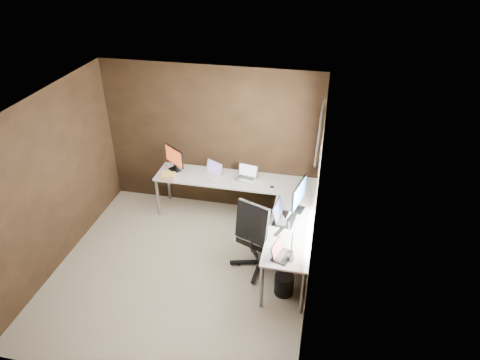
% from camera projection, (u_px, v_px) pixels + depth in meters
% --- Properties ---
extents(room, '(3.60, 3.60, 2.50)m').
position_uv_depth(room, '(201.00, 198.00, 5.53)').
color(room, tan).
rests_on(room, ground).
extents(desk, '(2.65, 2.25, 0.73)m').
position_uv_depth(desk, '(252.00, 200.00, 6.57)').
color(desk, white).
rests_on(desk, ground).
extents(drawer_pedestal, '(0.42, 0.50, 0.60)m').
position_uv_depth(drawer_pedestal, '(290.00, 220.00, 6.75)').
color(drawer_pedestal, white).
rests_on(drawer_pedestal, ground).
extents(monitor_left, '(0.40, 0.30, 0.42)m').
position_uv_depth(monitor_left, '(174.00, 158.00, 7.12)').
color(monitor_left, black).
rests_on(monitor_left, desk).
extents(monitor_right, '(0.19, 0.55, 0.46)m').
position_uv_depth(monitor_right, '(299.00, 195.00, 6.11)').
color(monitor_right, black).
rests_on(monitor_right, desk).
extents(laptop_white, '(0.40, 0.36, 0.22)m').
position_uv_depth(laptop_white, '(212.00, 172.00, 7.08)').
color(laptop_white, white).
rests_on(laptop_white, desk).
extents(laptop_silver, '(0.37, 0.30, 0.22)m').
position_uv_depth(laptop_silver, '(247.00, 176.00, 6.98)').
color(laptop_silver, silver).
rests_on(laptop_silver, desk).
extents(laptop_black_big, '(0.34, 0.44, 0.27)m').
position_uv_depth(laptop_black_big, '(282.00, 216.00, 6.03)').
color(laptop_black_big, black).
rests_on(laptop_black_big, desk).
extents(laptop_black_small, '(0.28, 0.34, 0.20)m').
position_uv_depth(laptop_black_small, '(280.00, 253.00, 5.37)').
color(laptop_black_small, black).
rests_on(laptop_black_small, desk).
extents(book_stack, '(0.25, 0.21, 0.08)m').
position_uv_depth(book_stack, '(168.00, 176.00, 6.99)').
color(book_stack, tan).
rests_on(book_stack, desk).
extents(mouse_left, '(0.11, 0.08, 0.04)m').
position_uv_depth(mouse_left, '(170.00, 177.00, 7.01)').
color(mouse_left, black).
rests_on(mouse_left, desk).
extents(mouse_corner, '(0.08, 0.07, 0.03)m').
position_uv_depth(mouse_corner, '(272.00, 187.00, 6.75)').
color(mouse_corner, black).
rests_on(mouse_corner, desk).
extents(desk_lamp, '(0.20, 0.24, 0.66)m').
position_uv_depth(desk_lamp, '(288.00, 229.00, 5.19)').
color(desk_lamp, slate).
rests_on(desk_lamp, desk).
extents(office_chair, '(0.67, 0.72, 1.20)m').
position_uv_depth(office_chair, '(259.00, 247.00, 6.11)').
color(office_chair, black).
rests_on(office_chair, ground).
extents(wastebasket, '(0.30, 0.30, 0.30)m').
position_uv_depth(wastebasket, '(284.00, 284.00, 5.77)').
color(wastebasket, black).
rests_on(wastebasket, ground).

